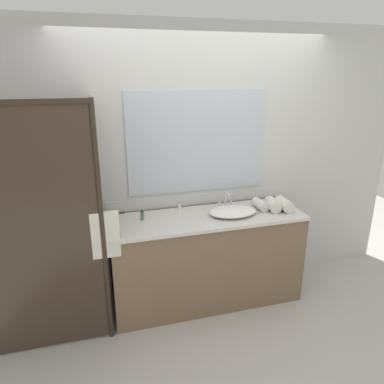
{
  "coord_description": "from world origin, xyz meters",
  "views": [
    {
      "loc": [
        -0.98,
        -2.88,
        2.17
      ],
      "look_at": [
        -0.15,
        0.0,
        1.15
      ],
      "focal_mm": 33.39,
      "sensor_mm": 36.0,
      "label": 1
    }
  ],
  "objects_px": {
    "sink_basin": "(233,211)",
    "rolled_towel_near_edge": "(284,204)",
    "rolled_towel_middle": "(273,205)",
    "amenity_bottle_shampoo": "(142,216)",
    "faucet": "(225,202)",
    "rolled_towel_far_edge": "(260,205)",
    "amenity_bottle_body_wash": "(179,206)"
  },
  "relations": [
    {
      "from": "sink_basin",
      "to": "rolled_towel_near_edge",
      "type": "relative_size",
      "value": 2.03
    },
    {
      "from": "rolled_towel_near_edge",
      "to": "rolled_towel_middle",
      "type": "height_order",
      "value": "rolled_towel_near_edge"
    },
    {
      "from": "amenity_bottle_shampoo",
      "to": "rolled_towel_middle",
      "type": "distance_m",
      "value": 1.25
    },
    {
      "from": "rolled_towel_middle",
      "to": "faucet",
      "type": "bearing_deg",
      "value": 155.99
    },
    {
      "from": "faucet",
      "to": "rolled_towel_middle",
      "type": "bearing_deg",
      "value": -24.01
    },
    {
      "from": "amenity_bottle_shampoo",
      "to": "rolled_towel_far_edge",
      "type": "bearing_deg",
      "value": -2.87
    },
    {
      "from": "rolled_towel_near_edge",
      "to": "rolled_towel_far_edge",
      "type": "distance_m",
      "value": 0.23
    },
    {
      "from": "rolled_towel_far_edge",
      "to": "amenity_bottle_shampoo",
      "type": "bearing_deg",
      "value": 177.13
    },
    {
      "from": "amenity_bottle_shampoo",
      "to": "rolled_towel_near_edge",
      "type": "bearing_deg",
      "value": -5.3
    },
    {
      "from": "amenity_bottle_shampoo",
      "to": "rolled_towel_near_edge",
      "type": "xyz_separation_m",
      "value": [
        1.35,
        -0.13,
        0.01
      ]
    },
    {
      "from": "sink_basin",
      "to": "rolled_towel_far_edge",
      "type": "distance_m",
      "value": 0.31
    },
    {
      "from": "faucet",
      "to": "rolled_towel_middle",
      "type": "height_order",
      "value": "faucet"
    },
    {
      "from": "rolled_towel_far_edge",
      "to": "sink_basin",
      "type": "bearing_deg",
      "value": -170.79
    },
    {
      "from": "rolled_towel_middle",
      "to": "rolled_towel_near_edge",
      "type": "bearing_deg",
      "value": -11.91
    },
    {
      "from": "faucet",
      "to": "rolled_towel_far_edge",
      "type": "distance_m",
      "value": 0.33
    },
    {
      "from": "sink_basin",
      "to": "rolled_towel_middle",
      "type": "bearing_deg",
      "value": 0.53
    },
    {
      "from": "rolled_towel_near_edge",
      "to": "rolled_towel_far_edge",
      "type": "bearing_deg",
      "value": 162.68
    },
    {
      "from": "rolled_towel_middle",
      "to": "amenity_bottle_shampoo",
      "type": "bearing_deg",
      "value": 175.29
    },
    {
      "from": "faucet",
      "to": "rolled_towel_far_edge",
      "type": "bearing_deg",
      "value": -24.57
    },
    {
      "from": "amenity_bottle_shampoo",
      "to": "rolled_towel_near_edge",
      "type": "distance_m",
      "value": 1.36
    },
    {
      "from": "amenity_bottle_shampoo",
      "to": "rolled_towel_middle",
      "type": "height_order",
      "value": "rolled_towel_middle"
    },
    {
      "from": "amenity_bottle_body_wash",
      "to": "rolled_towel_middle",
      "type": "distance_m",
      "value": 0.9
    },
    {
      "from": "rolled_towel_middle",
      "to": "rolled_towel_far_edge",
      "type": "distance_m",
      "value": 0.12
    },
    {
      "from": "rolled_towel_middle",
      "to": "rolled_towel_far_edge",
      "type": "relative_size",
      "value": 1.15
    },
    {
      "from": "sink_basin",
      "to": "amenity_bottle_body_wash",
      "type": "bearing_deg",
      "value": 151.41
    },
    {
      "from": "rolled_towel_near_edge",
      "to": "rolled_towel_middle",
      "type": "relative_size",
      "value": 1.07
    },
    {
      "from": "faucet",
      "to": "amenity_bottle_shampoo",
      "type": "distance_m",
      "value": 0.83
    },
    {
      "from": "sink_basin",
      "to": "rolled_towel_middle",
      "type": "relative_size",
      "value": 2.18
    },
    {
      "from": "amenity_bottle_shampoo",
      "to": "rolled_towel_far_edge",
      "type": "xyz_separation_m",
      "value": [
        1.13,
        -0.06,
        0.01
      ]
    },
    {
      "from": "faucet",
      "to": "amenity_bottle_body_wash",
      "type": "relative_size",
      "value": 2.02
    },
    {
      "from": "amenity_bottle_shampoo",
      "to": "amenity_bottle_body_wash",
      "type": "bearing_deg",
      "value": 20.1
    },
    {
      "from": "amenity_bottle_body_wash",
      "to": "rolled_towel_far_edge",
      "type": "height_order",
      "value": "rolled_towel_far_edge"
    }
  ]
}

